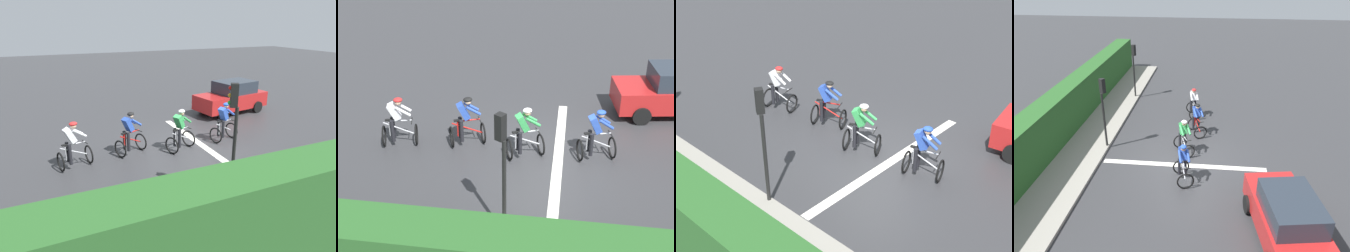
% 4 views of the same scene
% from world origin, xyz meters
% --- Properties ---
extents(ground_plane, '(80.00, 80.00, 0.00)m').
position_xyz_m(ground_plane, '(0.00, 0.00, 0.00)').
color(ground_plane, '#333335').
extents(sidewalk_kerb, '(2.80, 23.40, 0.12)m').
position_xyz_m(sidewalk_kerb, '(-5.02, 2.00, 0.06)').
color(sidewalk_kerb, gray).
rests_on(sidewalk_kerb, ground).
extents(road_marking_stop_line, '(7.00, 0.30, 0.01)m').
position_xyz_m(road_marking_stop_line, '(0.00, -0.45, 0.00)').
color(road_marking_stop_line, silver).
rests_on(road_marking_stop_line, ground).
extents(cyclist_lead, '(0.93, 1.22, 1.66)m').
position_xyz_m(cyclist_lead, '(0.03, 4.65, 0.80)').
color(cyclist_lead, black).
rests_on(cyclist_lead, ground).
extents(cyclist_second, '(1.05, 1.26, 1.66)m').
position_xyz_m(cyclist_second, '(0.35, 2.52, 0.80)').
color(cyclist_second, black).
rests_on(cyclist_second, ground).
extents(cyclist_mid, '(1.06, 1.26, 1.66)m').
position_xyz_m(cyclist_mid, '(-0.11, 0.61, 0.80)').
color(cyclist_mid, black).
rests_on(cyclist_mid, ground).
extents(cyclist_fourth, '(0.95, 1.22, 1.66)m').
position_xyz_m(cyclist_fourth, '(0.09, -1.54, 0.80)').
color(cyclist_fourth, black).
rests_on(cyclist_fourth, ground).
extents(traffic_light_near_crossing, '(0.27, 0.29, 3.34)m').
position_xyz_m(traffic_light_near_crossing, '(-3.68, 0.74, 2.22)').
color(traffic_light_near_crossing, black).
rests_on(traffic_light_near_crossing, ground).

